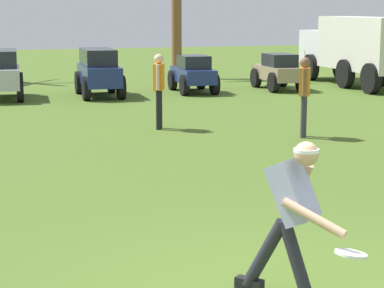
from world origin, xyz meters
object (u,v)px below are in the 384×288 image
Objects in this scene: frisbee_in_flight at (351,254)px; parked_car_slot_e at (279,71)px; teammate_deep at (304,89)px; parked_car_slot_d at (193,73)px; parked_car_slot_b at (2,73)px; box_truck at (354,47)px; parked_car_slot_c at (99,71)px; frisbee_thrower at (292,211)px; teammate_midfield at (159,84)px.

parked_car_slot_e is at bearing 67.72° from frisbee_in_flight.
frisbee_in_flight is 0.19× the size of teammate_deep.
frisbee_in_flight is at bearing -103.41° from parked_car_slot_d.
box_truck is at bearing 0.57° from parked_car_slot_b.
parked_car_slot_e is 0.38× the size of box_truck.
parked_car_slot_b is 5.53m from parked_car_slot_d.
parked_car_slot_e is at bearing 69.12° from teammate_deep.
parked_car_slot_b and parked_car_slot_c have the same top height.
frisbee_thrower is at bearing -113.80° from parked_car_slot_e.
box_truck is (5.80, 8.27, 0.29)m from teammate_deep.
frisbee_in_flight is 0.12× the size of parked_car_slot_b.
frisbee_thrower is 0.63× the size of parked_car_slot_e.
frisbee_thrower is 15.67m from parked_car_slot_b.
teammate_midfield is 3.03m from teammate_deep.
parked_car_slot_e is (3.05, 8.00, -0.38)m from teammate_deep.
teammate_midfield is 6.12m from parked_car_slot_c.
teammate_midfield reaches higher than parked_car_slot_b.
parked_car_slot_c is 1.09× the size of parked_car_slot_e.
parked_car_slot_e reaches higher than frisbee_in_flight.
parked_car_slot_e is at bearing -1.50° from parked_car_slot_d.
teammate_deep is 8.57m from parked_car_slot_e.
frisbee_in_flight is 0.14× the size of parked_car_slot_e.
teammate_midfield is (1.33, 9.27, 0.15)m from frisbee_thrower.
box_truck is (8.22, 6.45, 0.29)m from teammate_midfield.
parked_car_slot_d is at bearing 87.74° from teammate_deep.
parked_car_slot_c is at bearing -177.17° from parked_car_slot_d.
parked_car_slot_e is (5.59, 0.07, -0.16)m from parked_car_slot_c.
parked_car_slot_c is at bearing 85.46° from frisbee_thrower.
frisbee_thrower is at bearing 110.81° from frisbee_in_flight.
teammate_midfield is at bearing -66.33° from parked_car_slot_b.
frisbee_in_flight is 0.19× the size of teammate_midfield.
frisbee_thrower is 0.69m from frisbee_in_flight.
parked_car_slot_e is 2.84m from box_truck.
teammate_deep is at bearing -125.03° from box_truck.
parked_car_slot_b is (-1.68, 16.22, 0.14)m from frisbee_in_flight.
parked_car_slot_e is at bearing -174.42° from box_truck.
frisbee_thrower is at bearing -94.54° from parked_car_slot_c.
teammate_midfield is at bearing -88.94° from parked_car_slot_c.
parked_car_slot_d is (4.08, 15.52, -0.23)m from frisbee_thrower.
box_truck is at bearing 2.06° from parked_car_slot_d.
teammate_deep reaches higher than frisbee_in_flight.
frisbee_thrower is 0.90× the size of teammate_midfield.
teammate_deep is 10.11m from box_truck.
teammate_deep is at bearing 66.36° from frisbee_in_flight.
box_truck reaches higher than frisbee_in_flight.
teammate_deep reaches higher than parked_car_slot_d.
frisbee_in_flight is 17.36m from parked_car_slot_e.
parked_car_slot_c is 2.87m from parked_car_slot_d.
frisbee_in_flight is at bearing -119.73° from box_truck.
parked_car_slot_b is 2.68m from parked_car_slot_c.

